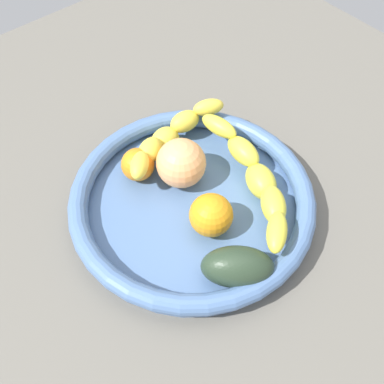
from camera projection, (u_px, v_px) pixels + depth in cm
name	position (u px, v px, depth cm)	size (l,w,h in cm)	color
kitchen_counter	(192.00, 216.00, 72.65)	(120.00, 120.00, 3.00)	#625E56
fruit_bowl	(192.00, 201.00, 69.61)	(36.23, 36.23, 4.49)	#4D6E9E
banana_draped_left	(169.00, 137.00, 73.82)	(8.82, 21.36, 6.22)	yellow
banana_draped_right	(256.00, 178.00, 68.84)	(25.72, 12.85, 6.24)	yellow
orange_front	(211.00, 215.00, 65.24)	(6.22, 6.22, 6.22)	orange
orange_mid_left	(138.00, 165.00, 71.48)	(5.13, 5.13, 5.13)	orange
peach_blush	(181.00, 163.00, 70.06)	(7.55, 7.55, 7.55)	#F9A868
avocado_dark	(237.00, 267.00, 60.84)	(9.57, 5.44, 5.79)	#283A27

